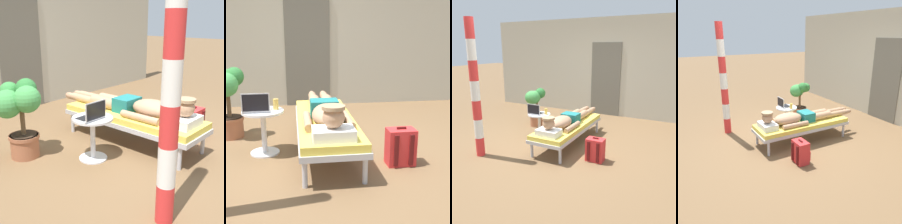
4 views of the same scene
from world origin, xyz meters
The scene contains 11 objects.
ground_plane centered at (0.00, 0.00, 0.00)m, with size 40.00×40.00×0.00m, color brown.
house_wall_back centered at (0.04, 2.76, 1.35)m, with size 7.60×0.20×2.70m, color #B2AD99.
house_door_panel centered at (-0.02, 2.65, 1.02)m, with size 0.84×0.03×2.04m, color #625F54.
lounge_chair centered at (0.04, 0.17, 0.35)m, with size 0.67×1.98×0.42m.
person_reclining centered at (0.04, 0.07, 0.52)m, with size 0.53×2.17×0.33m.
side_table centered at (-0.68, 0.20, 0.36)m, with size 0.48×0.48×0.52m.
laptop centered at (-0.74, 0.15, 0.58)m, with size 0.31×0.24×0.23m.
drink_glass centered at (-0.53, 0.24, 0.59)m, with size 0.06×0.06×0.12m, color gold.
backpack centered at (0.81, -0.33, 0.20)m, with size 0.30×0.26×0.42m.
potted_plant centered at (-1.21, 0.87, 0.58)m, with size 0.55×0.59×0.95m.
porch_post centered at (-1.12, -1.08, 1.19)m, with size 0.15×0.15×2.37m.
Camera 1 is at (-3.03, -2.20, 1.64)m, focal length 48.90 mm.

